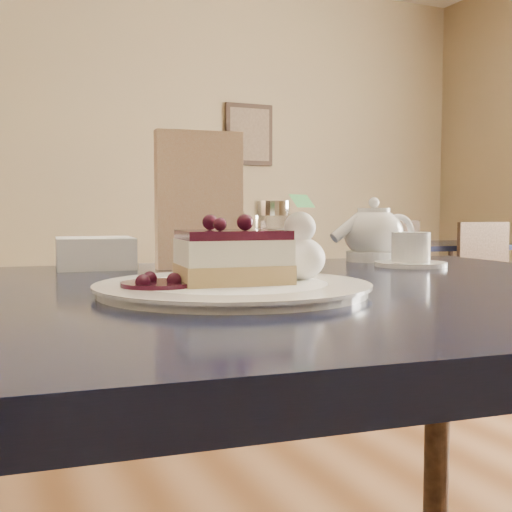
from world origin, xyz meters
name	(u,v)px	position (x,y,z in m)	size (l,w,h in m)	color
main_table	(221,353)	(-0.21, 0.35, 0.72)	(1.37, 0.98, 0.81)	black
dessert_plate	(233,289)	(-0.22, 0.29, 0.81)	(0.32, 0.32, 0.01)	white
cheesecake_slice	(233,257)	(-0.22, 0.29, 0.85)	(0.14, 0.10, 0.06)	#E9CD75
whipped_cream	(300,258)	(-0.12, 0.29, 0.85)	(0.06, 0.06, 0.06)	white
berry_sauce	(158,284)	(-0.31, 0.30, 0.82)	(0.09, 0.09, 0.01)	black
tea_set	(380,238)	(0.23, 0.62, 0.85)	(0.17, 0.25, 0.11)	white
menu_card	(199,200)	(-0.14, 0.64, 0.93)	(0.15, 0.03, 0.24)	#F7E0C6
sugar_shaker	(272,232)	(0.01, 0.65, 0.87)	(0.06, 0.06, 0.12)	white
napkin_stack	(95,253)	(-0.31, 0.71, 0.83)	(0.13, 0.13, 0.05)	white
bg_table_far_right	(435,327)	(2.55, 3.28, 0.06)	(0.97, 1.64, 1.09)	black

